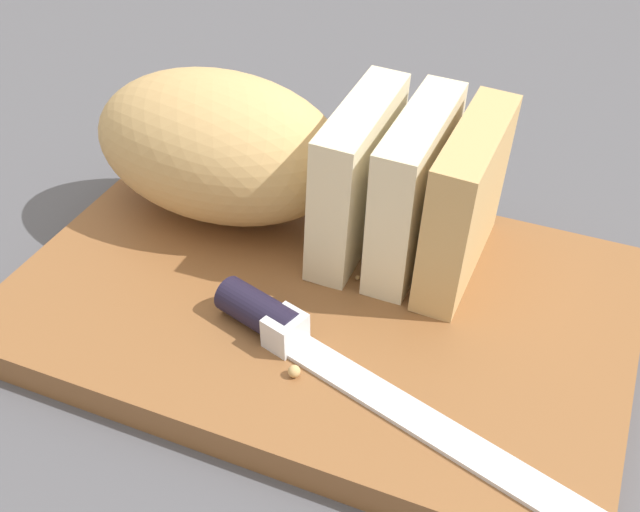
{
  "coord_description": "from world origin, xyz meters",
  "views": [
    {
      "loc": [
        0.16,
        -0.37,
        0.37
      ],
      "look_at": [
        0.0,
        0.0,
        0.05
      ],
      "focal_mm": 44.2,
      "sensor_mm": 36.0,
      "label": 1
    }
  ],
  "objects": [
    {
      "name": "bread_knife",
      "position": [
        0.01,
        -0.06,
        0.03
      ],
      "size": [
        0.26,
        0.1,
        0.02
      ],
      "rotation": [
        0.0,
        0.0,
        -0.29
      ],
      "color": "silver",
      "rests_on": "cutting_board"
    },
    {
      "name": "ground_plane",
      "position": [
        0.0,
        0.0,
        0.0
      ],
      "size": [
        3.0,
        3.0,
        0.0
      ],
      "primitive_type": "plane",
      "color": "#4C4C51"
    },
    {
      "name": "crumb_stray_left",
      "position": [
        0.02,
        0.02,
        0.02
      ],
      "size": [
        0.0,
        0.0,
        0.0
      ],
      "primitive_type": "sphere",
      "color": "tan",
      "rests_on": "cutting_board"
    },
    {
      "name": "crumb_near_knife",
      "position": [
        -0.05,
        -0.02,
        0.03
      ],
      "size": [
        0.01,
        0.01,
        0.01
      ],
      "primitive_type": "sphere",
      "color": "tan",
      "rests_on": "cutting_board"
    },
    {
      "name": "cutting_board",
      "position": [
        0.0,
        0.0,
        0.01
      ],
      "size": [
        0.41,
        0.27,
        0.02
      ],
      "primitive_type": "cube",
      "rotation": [
        0.0,
        0.0,
        0.01
      ],
      "color": "brown",
      "rests_on": "ground_plane"
    },
    {
      "name": "bread_loaf",
      "position": [
        -0.06,
        0.06,
        0.08
      ],
      "size": [
        0.3,
        0.12,
        0.11
      ],
      "rotation": [
        0.0,
        0.0,
        0.0
      ],
      "color": "tan",
      "rests_on": "cutting_board"
    },
    {
      "name": "crumb_near_loaf",
      "position": [
        0.02,
        -0.08,
        0.03
      ],
      "size": [
        0.01,
        0.01,
        0.01
      ],
      "primitive_type": "sphere",
      "color": "tan",
      "rests_on": "cutting_board"
    }
  ]
}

